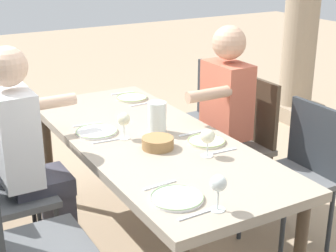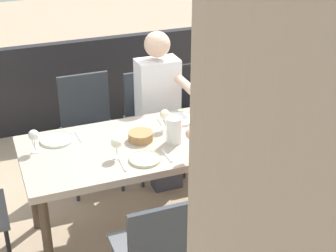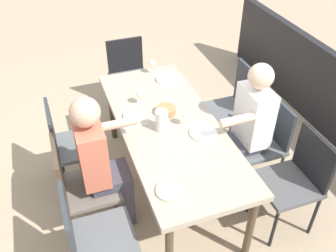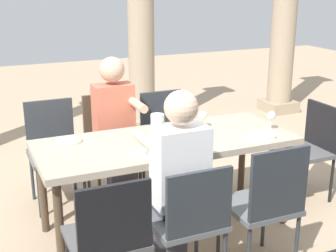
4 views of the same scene
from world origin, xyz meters
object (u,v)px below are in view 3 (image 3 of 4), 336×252
Objects in this scene: wine_glass_3 at (153,63)px; chair_west_north at (90,236)px; chair_east_north at (69,142)px; diner_woman_green at (246,128)px; wine_glass_2 at (140,94)px; chair_head_east at (129,72)px; wine_glass_1 at (186,115)px; chair_mid_north at (78,184)px; chair_west_south at (297,177)px; plate_2 at (134,115)px; water_pitcher at (162,122)px; bread_basket at (166,110)px; chair_mid_south at (263,138)px; diner_man_white at (102,161)px; plate_0 at (171,190)px; plate_3 at (167,79)px; plate_1 at (204,133)px; dining_table at (169,131)px; chair_east_south at (234,104)px.

chair_west_north is at bearing 148.74° from wine_glass_3.
chair_west_north reaches higher than chair_east_north.
wine_glass_2 is at bearing 52.33° from diner_woman_green.
diner_woman_green is 1.19m from wine_glass_3.
chair_head_east is 1.50m from wine_glass_1.
diner_woman_green reaches higher than chair_mid_north.
plate_2 is at bearing 48.49° from chair_west_south.
bread_basket is at bearing -28.00° from water_pitcher.
chair_mid_south is 0.68× the size of diner_man_white.
wine_glass_3 is at bearing -13.35° from plate_0.
chair_west_north reaches higher than plate_3.
chair_west_south is 5.90× the size of wine_glass_1.
diner_woman_green is 0.70m from bread_basket.
diner_woman_green is at bearing -155.38° from wine_glass_3.
plate_0 is 1.43× the size of wine_glass_1.
plate_0 is at bearing 150.80° from wine_glass_1.
diner_woman_green is at bearing -89.44° from plate_1.
diner_woman_green is at bearing -121.98° from bread_basket.
wine_glass_2 is (0.59, -0.69, 0.33)m from chair_mid_north.
chair_west_south is at bearing -158.45° from diner_woman_green.
chair_west_south is 0.98× the size of chair_mid_north.
dining_table is 2.23× the size of chair_east_north.
chair_head_east is 1.22m from plate_2.
chair_west_north reaches higher than wine_glass_2.
chair_east_south is (0.56, -0.01, 0.01)m from chair_mid_south.
water_pitcher is at bearing 76.62° from diner_woman_green.
chair_west_north is 6.15× the size of wine_glass_2.
wine_glass_1 is (-0.05, -0.12, 0.18)m from dining_table.
chair_west_north is 3.89× the size of plate_3.
water_pitcher is (0.16, -0.54, 0.13)m from diner_man_white.
diner_man_white is (0.51, -0.20, 0.17)m from chair_west_north.
chair_mid_north is at bearing 0.21° from chair_west_north.
chair_mid_south is at bearing 179.31° from chair_east_south.
dining_table is at bearing -64.37° from water_pitcher.
dining_table is 0.22m from wine_glass_1.
plate_3 is (0.91, -1.06, 0.23)m from chair_mid_north.
chair_west_south is at bearing -158.75° from chair_head_east.
bread_basket is (0.37, -0.86, 0.26)m from chair_mid_north.
plate_3 is at bearing 33.01° from chair_mid_south.
water_pitcher is (-0.04, 0.08, 0.15)m from dining_table.
wine_glass_2 is 0.81× the size of water_pitcher.
plate_2 is 0.32m from water_pitcher.
plate_1 is at bearing -43.24° from plate_0.
chair_mid_south is 1.31m from wine_glass_3.
plate_0 is (-0.50, 1.06, 0.23)m from chair_mid_south.
chair_east_south is at bearing -91.77° from wine_glass_2.
diner_woman_green is 0.40m from plate_1.
diner_man_white reaches higher than wine_glass_2.
water_pitcher reaches higher than chair_east_north.
chair_mid_north reaches higher than chair_head_east.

